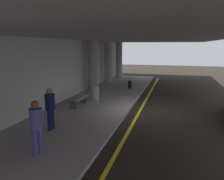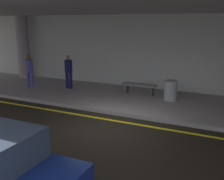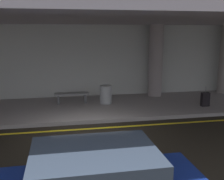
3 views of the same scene
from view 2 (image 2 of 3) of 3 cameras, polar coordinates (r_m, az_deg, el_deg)
ground_plane at (r=9.31m, az=-0.35°, el=-7.44°), size 60.00×60.00×0.00m
sidewalk at (r=12.01m, az=6.13°, el=-2.19°), size 26.00×4.20×0.15m
lane_stripe_yellow at (r=9.71m, az=0.88°, el=-6.50°), size 26.00×0.14×0.01m
support_column_far_left at (r=17.18m, az=-18.12°, el=8.53°), size 0.71×0.71×3.65m
ceiling_overhang at (r=11.08m, az=5.76°, el=16.74°), size 28.00×13.20×0.30m
terminal_back_wall at (r=13.77m, az=9.50°, el=7.52°), size 26.00×0.30×3.80m
traveler_with_luggage at (r=14.48m, az=-16.97°, el=4.27°), size 0.38×0.38×1.68m
person_waiting_for_ride at (r=13.81m, az=-9.11°, el=4.26°), size 0.38×0.38×1.68m
bench_metal at (r=12.66m, az=5.69°, el=0.66°), size 1.60×0.50×0.48m
trash_bin_steel at (r=11.89m, az=12.17°, el=-0.10°), size 0.56×0.56×0.85m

